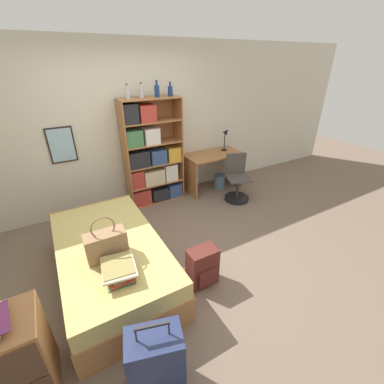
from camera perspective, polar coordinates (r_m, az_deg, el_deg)
name	(u,v)px	position (r m, az deg, el deg)	size (l,w,h in m)	color
ground_plane	(171,256)	(3.48, -4.66, -13.99)	(14.00, 14.00, 0.00)	#756051
wall_back	(121,129)	(4.38, -15.51, 13.36)	(10.00, 0.09, 2.60)	beige
bed	(111,259)	(3.17, -17.48, -14.11)	(1.08, 1.95, 0.52)	#A36B3D
handbag	(106,244)	(2.72, -18.54, -10.99)	(0.39, 0.18, 0.47)	#93704C
book_stack_on_bed	(119,270)	(2.54, -15.98, -16.25)	(0.35, 0.40, 0.12)	#427A4C
suitcase	(156,363)	(2.29, -7.99, -33.42)	(0.46, 0.36, 0.73)	navy
dresser	(0,366)	(2.57, -36.85, -28.57)	(0.63, 0.47, 0.75)	#A36B3D
bookcase	(151,160)	(4.42, -9.14, 7.02)	(0.97, 0.36, 1.77)	#A36B3D
bottle_green	(128,93)	(4.10, -14.13, 20.52)	(0.06, 0.06, 0.21)	#B7BCC1
bottle_brown	(141,92)	(4.19, -11.19, 20.99)	(0.07, 0.07, 0.22)	#B7BCC1
bottle_clear	(157,91)	(4.22, -7.80, 21.40)	(0.08, 0.08, 0.24)	navy
bottle_blue	(170,91)	(4.32, -4.86, 21.51)	(0.08, 0.08, 0.21)	navy
desk	(213,165)	(4.97, 4.78, 6.04)	(1.09, 0.58, 0.71)	#A36B3D
desk_lamp	(226,135)	(5.04, 7.56, 12.39)	(0.16, 0.11, 0.44)	black
desk_chair	(237,185)	(4.70, 9.92, 1.45)	(0.51, 0.51, 0.83)	black
backpack	(203,267)	(2.99, 2.36, -16.29)	(0.33, 0.24, 0.46)	#56231E
waste_bin	(219,181)	(5.12, 6.07, 2.37)	(0.22, 0.22, 0.27)	slate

